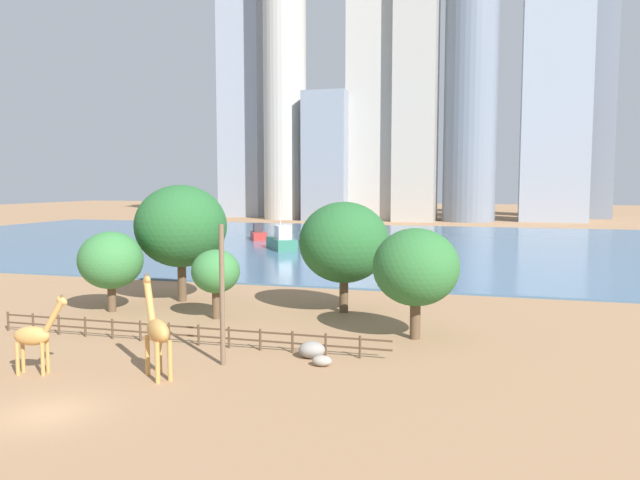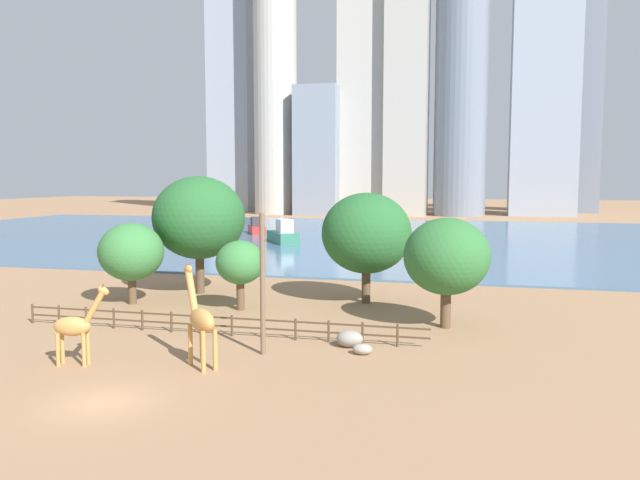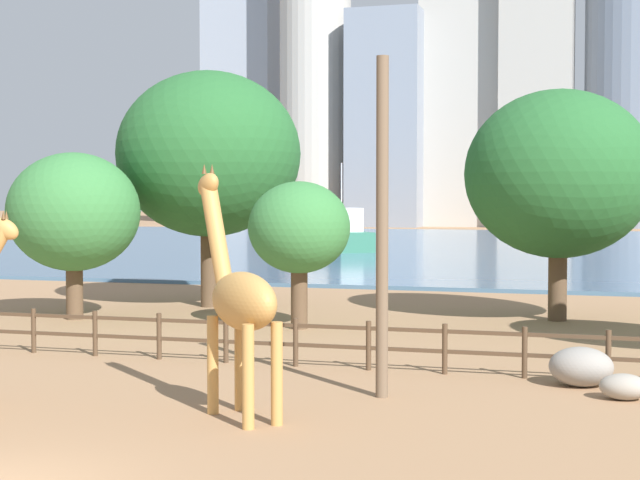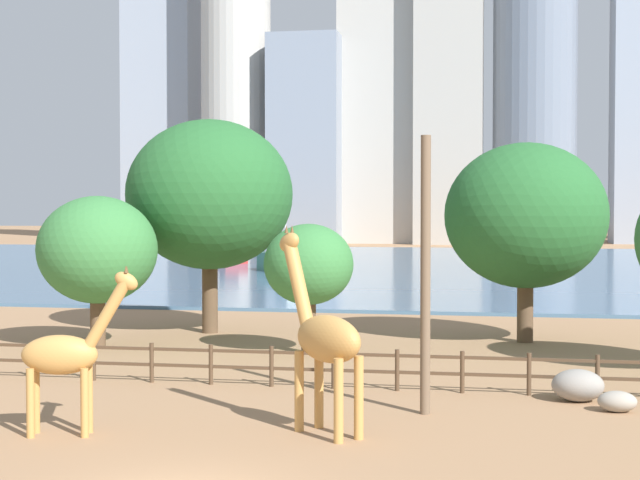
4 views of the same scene
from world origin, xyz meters
The scene contains 15 objects.
ground_plane centered at (0.00, 80.00, 0.00)m, with size 400.00×400.00×0.00m, color #9E7551.
harbor_water centered at (0.00, 77.00, 0.10)m, with size 180.00×86.00×0.20m, color #476B8C.
giraffe_companion centered at (1.92, 5.83, 2.45)m, with size 2.85×2.63×5.27m.
utility_pole centered at (4.25, 8.70, 3.86)m, with size 0.28×0.28×7.72m, color brown.
boulder_near_fence centered at (8.55, 11.30, 0.48)m, with size 1.53×1.27×0.95m, color gray.
boulder_by_pole centered at (9.53, 9.95, 0.30)m, with size 1.09×0.79×0.59m, color gray.
enclosure_fence centered at (-0.40, 12.00, 0.76)m, with size 26.12×0.14×1.30m.
tree_left_large centered at (-6.83, 24.70, 6.32)m, with size 7.61×7.61×9.76m.
tree_center_broad centered at (-9.99, 19.37, 3.99)m, with size 4.91×4.91×6.22m.
tree_right_tall centered at (-1.13, 19.26, 3.47)m, with size 3.54×3.54×5.10m.
tree_left_small centered at (7.31, 24.08, 5.39)m, with size 6.87×6.87×8.50m.
boat_ferry centered at (-21.03, 78.25, 1.14)m, with size 4.92×6.66×2.78m.
boat_sailboat centered at (-11.87, 64.29, 1.40)m, with size 6.76×8.26×7.18m.
skyline_block_central centered at (-24.97, 139.74, 16.78)m, with size 11.45×13.91×33.57m, color gray.
skyline_block_right centered at (-2.14, 140.54, 32.52)m, with size 10.68×10.71×65.05m, color #ADA89E.
Camera 3 is at (9.25, -12.86, 4.53)m, focal length 55.00 mm.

